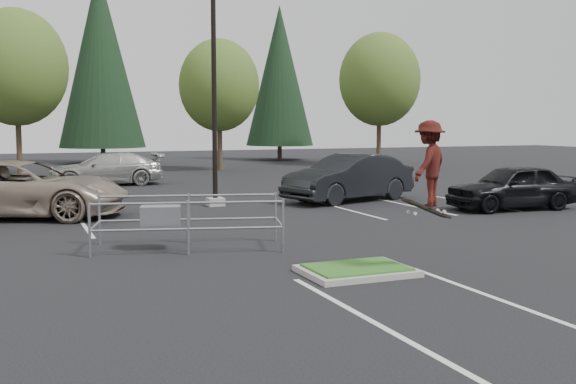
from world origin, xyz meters
name	(u,v)px	position (x,y,z in m)	size (l,w,h in m)	color
ground	(357,274)	(0.00, 0.00, 0.00)	(120.00, 120.00, 0.00)	black
grass_median	(357,270)	(0.00, 0.00, 0.08)	(2.20, 1.60, 0.16)	gray
stall_lines	(211,233)	(-1.35, 6.02, 0.00)	(22.62, 17.60, 0.01)	silver
light_pole	(214,82)	(0.50, 12.00, 4.56)	(0.70, 0.60, 10.12)	gray
decid_b	(16,71)	(-6.01, 30.53, 6.04)	(5.89, 5.89, 9.64)	#38281C
decid_c	(219,88)	(5.99, 29.83, 5.25)	(5.12, 5.12, 8.38)	#38281C
decid_d	(379,82)	(17.99, 30.33, 5.91)	(5.76, 5.76, 9.43)	#38281C
conif_b	(100,58)	(0.00, 40.50, 7.85)	(6.38, 6.38, 14.50)	#38281C
conif_c	(280,76)	(14.00, 39.50, 6.85)	(5.50, 5.50, 12.50)	#38281C
cart_corral	(167,217)	(-3.00, 4.13, 0.81)	(4.78, 2.72, 1.28)	#989AA1
skateboarder	(428,164)	(1.20, -0.68, 2.26)	(1.27, 1.15, 1.99)	black
car_l_tan	(21,189)	(-6.20, 11.50, 0.93)	(3.08, 6.68, 1.86)	gray
car_r_charc	(349,178)	(5.81, 11.50, 0.92)	(1.95, 5.59, 1.84)	black
car_r_black	(513,187)	(10.00, 7.00, 0.81)	(1.91, 4.74, 1.62)	black
car_far_silver	(105,169)	(-2.19, 22.00, 0.80)	(2.25, 5.53, 1.61)	#ACABA6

